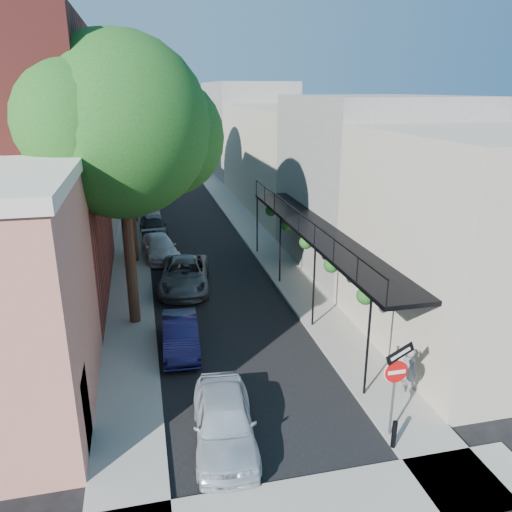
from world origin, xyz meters
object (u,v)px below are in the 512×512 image
oak_far (133,105)px  parked_car_d (160,247)px  oak_near (131,129)px  parked_car_e (153,226)px  parked_car_a (224,421)px  parked_car_g (153,196)px  parked_car_c (185,275)px  parked_car_f (151,214)px  bollard (394,434)px  pedestrian (409,372)px  parked_car_b (181,335)px  sign_post (396,375)px  oak_mid (132,134)px

oak_far → parked_car_d: oak_far is taller
oak_near → parked_car_e: 14.62m
parked_car_a → parked_car_g: bearing=96.8°
parked_car_g → oak_near: bearing=-84.9°
parked_car_c → parked_car_f: bearing=103.0°
parked_car_f → parked_car_c: bearing=-87.4°
bollard → parked_car_e: (-5.60, 22.48, 0.18)m
parked_car_d → parked_car_e: size_ratio=1.05×
parked_car_f → pedestrian: (7.20, -24.41, 0.38)m
pedestrian → oak_near: bearing=31.3°
parked_car_a → pedestrian: 6.06m
oak_far → parked_car_b: size_ratio=3.20×
oak_near → parked_car_g: size_ratio=2.52×
oak_near → parked_car_b: bearing=-66.9°
parked_car_c → parked_car_g: 19.74m
sign_post → oak_mid: bearing=110.9°
sign_post → oak_far: oak_far is taller
parked_car_g → parked_car_e: bearing=-83.9°
parked_car_f → parked_car_g: (0.29, 6.13, 0.07)m
oak_mid → parked_car_e: 7.97m
oak_near → parked_car_c: 8.10m
pedestrian → oak_far: bearing=3.0°
parked_car_d → parked_car_g: size_ratio=0.96×
sign_post → oak_near: size_ratio=0.26×
sign_post → parked_car_e: sign_post is taller
oak_near → pedestrian: (7.97, -7.62, -6.93)m
parked_car_d → parked_car_g: parked_car_d is taller
oak_mid → oak_far: 9.12m
parked_car_b → parked_car_f: 19.70m
bollard → oak_far: oak_far is taller
oak_far → parked_car_e: 8.72m
parked_car_a → parked_car_e: parked_car_a is taller
bollard → oak_mid: oak_mid is taller
oak_near → parked_car_f: (0.77, 16.78, -7.32)m
bollard → parked_car_c: (-4.40, 12.95, 0.18)m
sign_post → oak_far: size_ratio=0.25×
parked_car_g → sign_post: bearing=-72.6°
oak_mid → sign_post: bearing=-69.1°
sign_post → oak_near: bearing=125.1°
parked_car_a → parked_car_e: size_ratio=1.00×
oak_near → bollard: bearing=-56.9°
oak_mid → parked_car_e: bearing=80.2°
parked_car_e → pedestrian: pedestrian is taller
bollard → parked_car_a: parked_car_a is taller
sign_post → parked_car_g: sign_post is taller
parked_car_c → pedestrian: size_ratio=3.06×
oak_mid → parked_car_f: 10.98m
bollard → parked_car_d: (-5.37, 17.94, 0.11)m
parked_car_d → pedestrian: bearing=-73.7°
parked_car_b → parked_car_d: size_ratio=0.85×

